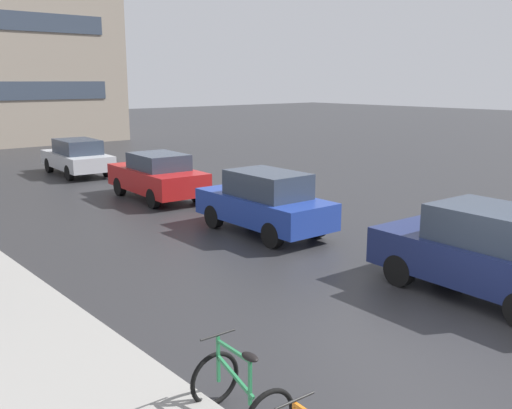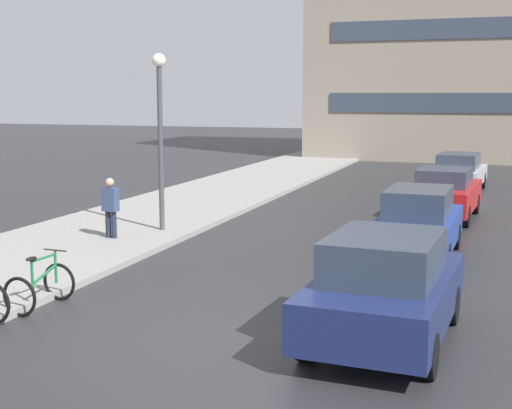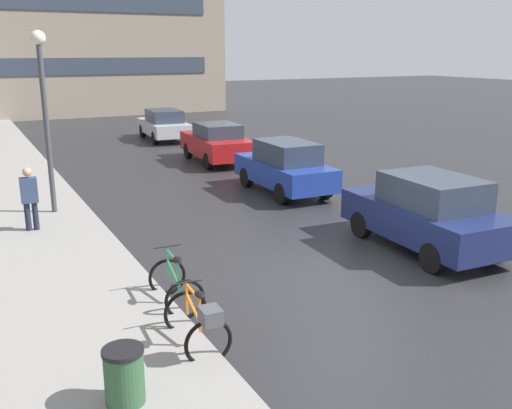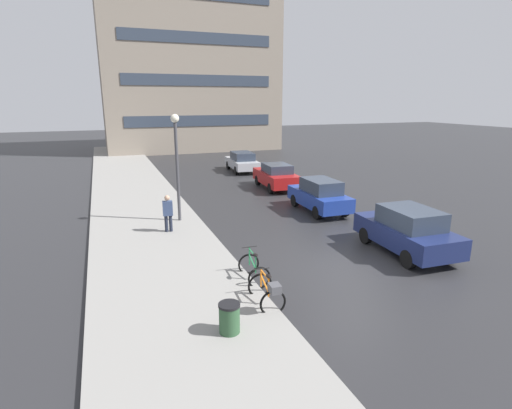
% 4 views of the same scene
% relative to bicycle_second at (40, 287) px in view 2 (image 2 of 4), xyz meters
% --- Properties ---
extents(ground_plane, '(140.00, 140.00, 0.00)m').
position_rel_bicycle_second_xyz_m(ground_plane, '(3.53, -0.39, -0.40)').
color(ground_plane, '#28282B').
extents(sidewalk_kerb, '(4.80, 60.00, 0.14)m').
position_rel_bicycle_second_xyz_m(sidewalk_kerb, '(-2.47, 9.61, -0.33)').
color(sidewalk_kerb, gray).
rests_on(sidewalk_kerb, ground).
extents(bicycle_second, '(0.78, 1.19, 0.99)m').
position_rel_bicycle_second_xyz_m(bicycle_second, '(0.00, 0.00, 0.00)').
color(bicycle_second, black).
rests_on(bicycle_second, ground).
extents(car_navy, '(2.14, 4.20, 1.72)m').
position_rel_bicycle_second_xyz_m(car_navy, '(6.15, 0.25, 0.46)').
color(car_navy, navy).
rests_on(car_navy, ground).
extents(car_blue, '(1.81, 4.07, 1.67)m').
position_rel_bicycle_second_xyz_m(car_blue, '(5.99, 6.37, 0.44)').
color(car_blue, navy).
rests_on(car_blue, ground).
extents(car_red, '(2.10, 4.34, 1.58)m').
position_rel_bicycle_second_xyz_m(car_red, '(6.15, 12.12, 0.40)').
color(car_red, '#AD1919').
rests_on(car_red, ground).
extents(car_silver, '(2.09, 4.41, 1.53)m').
position_rel_bicycle_second_xyz_m(car_silver, '(6.20, 18.84, 0.38)').
color(car_silver, '#B2B5BA').
rests_on(car_silver, ground).
extents(pedestrian, '(0.42, 0.28, 1.71)m').
position_rel_bicycle_second_xyz_m(pedestrian, '(-1.74, 5.47, 0.56)').
color(pedestrian, '#1E2333').
rests_on(pedestrian, ground).
extents(streetlamp, '(0.37, 0.37, 4.92)m').
position_rel_bicycle_second_xyz_m(streetlamp, '(-1.01, 6.94, 2.79)').
color(streetlamp, '#424247').
rests_on(streetlamp, ground).
extents(building_facade_main, '(18.58, 10.45, 18.80)m').
position_rel_bicycle_second_xyz_m(building_facade_main, '(5.78, 35.85, 9.00)').
color(building_facade_main, gray).
rests_on(building_facade_main, ground).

